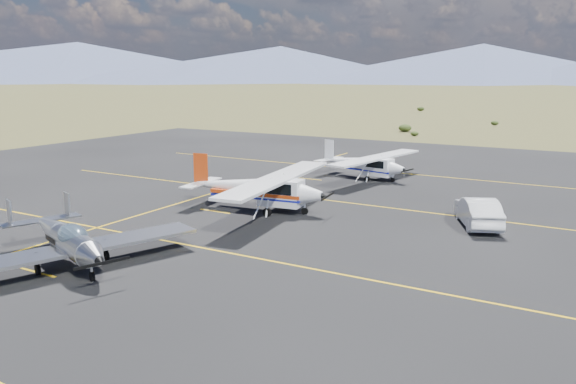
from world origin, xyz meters
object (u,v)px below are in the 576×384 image
Objects in this scene: aircraft_plain at (364,163)px; sedan at (478,211)px; aircraft_low_wing at (67,239)px; aircraft_cessna at (258,187)px.

aircraft_plain is 13.30m from sedan.
aircraft_low_wing reaches higher than sedan.
aircraft_low_wing is 2.23× the size of sedan.
aircraft_plain is (1.41, 11.73, -0.18)m from aircraft_cessna.
aircraft_cessna is 11.81m from aircraft_plain.
aircraft_low_wing is 23.12m from aircraft_plain.
sedan is at bearing 6.33° from aircraft_cessna.
aircraft_low_wing is at bearing 23.13° from sedan.
aircraft_plain reaches higher than sedan.
sedan is (9.70, -9.08, -0.40)m from aircraft_plain.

